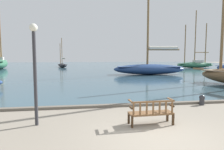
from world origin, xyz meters
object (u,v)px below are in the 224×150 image
Objects in this scene: sailboat_nearest_starboard at (62,65)px; sailboat_mid_port at (149,68)px; lamp_post at (35,63)px; sailboat_mid_starboard at (0,62)px; sailboat_centre_channel at (195,64)px; mooring_bollard at (202,99)px; park_bench at (151,112)px.

sailboat_mid_port reaches higher than sailboat_nearest_starboard.
sailboat_mid_starboard is at bearing 112.25° from lamp_post.
sailboat_centre_channel is (28.65, -6.30, 0.36)m from sailboat_nearest_starboard.
sailboat_nearest_starboard is 1.83× the size of lamp_post.
sailboat_centre_channel is (15.35, 14.24, 0.04)m from sailboat_mid_port.
mooring_bollard is (10.37, -36.98, -0.34)m from sailboat_nearest_starboard.
sailboat_nearest_starboard is 38.99m from lamp_post.
park_bench is at bearing -109.06° from sailboat_mid_port.
park_bench is 0.25× the size of sailboat_nearest_starboard.
mooring_bollard is at bearing 34.45° from park_bench.
sailboat_mid_starboard reaches higher than sailboat_centre_channel.
mooring_bollard is at bearing -74.33° from sailboat_nearest_starboard.
sailboat_mid_port is 0.85× the size of sailboat_centre_channel.
sailboat_mid_starboard is (-25.08, 17.03, 0.41)m from sailboat_mid_port.
sailboat_mid_starboard reaches higher than sailboat_nearest_starboard.
sailboat_mid_port is at bearing 59.89° from lamp_post.
lamp_post is at bearing -86.06° from sailboat_nearest_starboard.
sailboat_mid_port is 20.94m from sailboat_centre_channel.
sailboat_centre_channel is 35.72m from mooring_bollard.
sailboat_nearest_starboard is 0.38× the size of sailboat_mid_starboard.
lamp_post is at bearing -120.11° from sailboat_mid_port.
sailboat_mid_starboard reaches higher than lamp_post.
sailboat_centre_channel is 41.67m from lamp_post.
park_bench is 3.10× the size of mooring_bollard.
sailboat_mid_port reaches higher than lamp_post.
sailboat_nearest_starboard is at bearing 16.63° from sailboat_mid_starboard.
sailboat_mid_starboard is at bearing -163.37° from sailboat_nearest_starboard.
sailboat_mid_starboard is at bearing 176.06° from sailboat_centre_channel.
sailboat_mid_starboard reaches higher than park_bench.
sailboat_mid_port is 30.32m from sailboat_mid_starboard.
sailboat_centre_channel is 0.70× the size of sailboat_mid_starboard.
park_bench is at bearing -145.55° from mooring_bollard.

